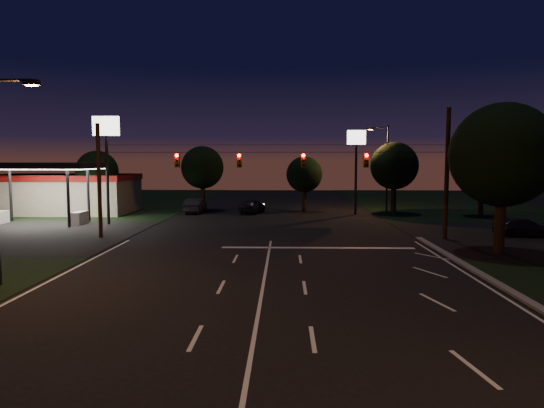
{
  "coord_description": "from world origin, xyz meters",
  "views": [
    {
      "loc": [
        0.94,
        -18.39,
        5.44
      ],
      "look_at": [
        0.22,
        8.65,
        3.0
      ],
      "focal_mm": 32.0,
      "sensor_mm": 36.0,
      "label": 1
    }
  ],
  "objects_px": {
    "car_oncoming_a": "(252,206)",
    "utility_pole_right": "(445,239)",
    "car_oncoming_b": "(195,206)",
    "car_cross": "(526,228)",
    "tree_right_near": "(502,156)"
  },
  "relations": [
    {
      "from": "tree_right_near",
      "to": "utility_pole_right",
      "type": "bearing_deg",
      "value": 107.53
    },
    {
      "from": "tree_right_near",
      "to": "car_cross",
      "type": "relative_size",
      "value": 1.96
    },
    {
      "from": "utility_pole_right",
      "to": "tree_right_near",
      "type": "xyz_separation_m",
      "value": [
        1.53,
        -4.83,
        5.68
      ]
    },
    {
      "from": "car_cross",
      "to": "car_oncoming_a",
      "type": "bearing_deg",
      "value": 63.54
    },
    {
      "from": "tree_right_near",
      "to": "car_cross",
      "type": "height_order",
      "value": "tree_right_near"
    },
    {
      "from": "utility_pole_right",
      "to": "car_oncoming_b",
      "type": "relative_size",
      "value": 1.96
    },
    {
      "from": "utility_pole_right",
      "to": "car_oncoming_a",
      "type": "relative_size",
      "value": 2.08
    },
    {
      "from": "car_cross",
      "to": "utility_pole_right",
      "type": "bearing_deg",
      "value": 111.91
    },
    {
      "from": "utility_pole_right",
      "to": "car_oncoming_a",
      "type": "height_order",
      "value": "utility_pole_right"
    },
    {
      "from": "tree_right_near",
      "to": "car_oncoming_a",
      "type": "relative_size",
      "value": 2.02
    },
    {
      "from": "tree_right_near",
      "to": "car_oncoming_a",
      "type": "xyz_separation_m",
      "value": [
        -15.94,
        21.19,
        -4.94
      ]
    },
    {
      "from": "utility_pole_right",
      "to": "tree_right_near",
      "type": "distance_m",
      "value": 7.61
    },
    {
      "from": "car_oncoming_b",
      "to": "car_oncoming_a",
      "type": "bearing_deg",
      "value": -178.78
    },
    {
      "from": "car_oncoming_a",
      "to": "utility_pole_right",
      "type": "bearing_deg",
      "value": 146.66
    },
    {
      "from": "utility_pole_right",
      "to": "car_cross",
      "type": "distance_m",
      "value": 6.36
    }
  ]
}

